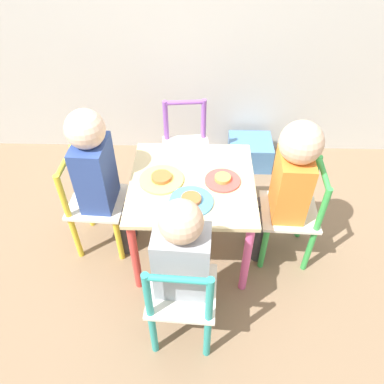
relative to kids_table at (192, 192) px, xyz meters
name	(u,v)px	position (x,y,z in m)	size (l,w,h in m)	color
ground_plane	(192,245)	(0.00, 0.00, -0.38)	(6.00, 6.00, 0.00)	#7F664C
kids_table	(192,192)	(0.00, 0.00, 0.00)	(0.55, 0.55, 0.45)	beige
chair_green	(293,215)	(0.48, -0.02, -0.12)	(0.27, 0.27, 0.53)	silver
chair_yellow	(94,205)	(-0.48, 0.03, -0.12)	(0.27, 0.27, 0.53)	silver
chair_teal	(182,299)	(-0.03, -0.48, -0.12)	(0.27, 0.27, 0.53)	silver
chair_purple	(186,150)	(-0.05, 0.47, -0.12)	(0.28, 0.28, 0.53)	silver
child_right	(288,181)	(0.42, -0.02, 0.09)	(0.23, 0.21, 0.77)	#38383D
child_left	(99,172)	(-0.42, 0.02, 0.09)	(0.22, 0.21, 0.78)	#38383D
child_front	(183,259)	(-0.02, -0.41, 0.05)	(0.21, 0.21, 0.73)	#7A6B5B
plate_right	(223,180)	(0.13, 0.00, 0.08)	(0.16, 0.16, 0.03)	#E54C47
plate_left	(162,179)	(-0.13, 0.00, 0.08)	(0.20, 0.20, 0.03)	#EADB66
plate_front	(191,201)	(0.00, -0.13, 0.08)	(0.18, 0.18, 0.03)	#4C9EE0
storage_bin	(250,152)	(0.35, 0.71, -0.30)	(0.27, 0.24, 0.17)	#4C7FB7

